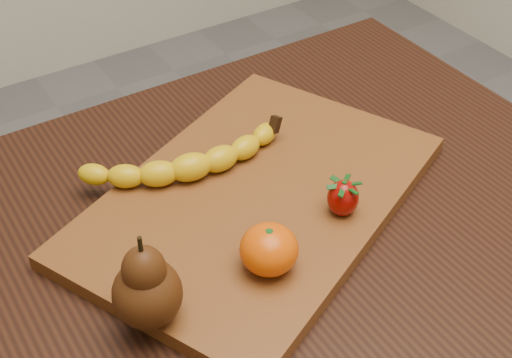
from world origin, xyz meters
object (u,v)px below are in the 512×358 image
table (230,302)px  mandarin (269,249)px  pear (145,280)px  cutting_board (256,198)px

table → mandarin: (0.01, -0.07, 0.14)m
pear → mandarin: (0.14, -0.01, -0.03)m
table → pear: bearing=-153.9°
cutting_board → table: bearing=-171.3°
pear → mandarin: 0.14m
table → pear: pear is taller
mandarin → table: bearing=99.7°
cutting_board → pear: size_ratio=4.18×
table → pear: 0.22m
pear → table: bearing=26.1°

